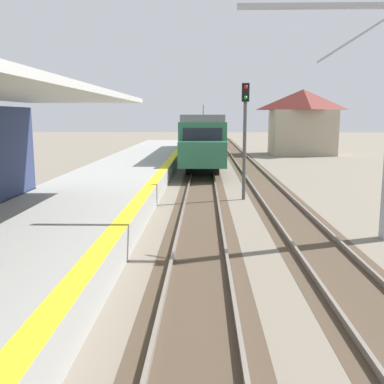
% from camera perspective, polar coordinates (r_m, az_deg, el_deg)
% --- Properties ---
extents(station_platform, '(5.00, 80.00, 0.91)m').
position_cam_1_polar(station_platform, '(16.08, -14.76, -2.61)').
color(station_platform, '#999993').
rests_on(station_platform, ground).
extents(track_pair_nearest_platform, '(2.34, 120.00, 0.16)m').
position_cam_1_polar(track_pair_nearest_platform, '(19.43, 1.22, -1.42)').
color(track_pair_nearest_platform, '#4C3D2D').
rests_on(track_pair_nearest_platform, ground).
extents(track_pair_middle, '(2.34, 120.00, 0.16)m').
position_cam_1_polar(track_pair_middle, '(19.71, 11.15, -1.45)').
color(track_pair_middle, '#4C3D2D').
rests_on(track_pair_middle, ground).
extents(approaching_train, '(2.93, 19.60, 4.76)m').
position_cam_1_polar(approaching_train, '(35.28, 1.41, 7.00)').
color(approaching_train, '#286647').
rests_on(approaching_train, ground).
extents(rail_signal_post, '(0.32, 0.34, 5.20)m').
position_cam_1_polar(rail_signal_post, '(20.35, 6.73, 7.93)').
color(rail_signal_post, '#4C4C4C').
rests_on(rail_signal_post, ground).
extents(distant_trackside_house, '(6.60, 5.28, 6.40)m').
position_cam_1_polar(distant_trackside_house, '(46.38, 13.82, 8.78)').
color(distant_trackside_house, tan).
rests_on(distant_trackside_house, ground).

